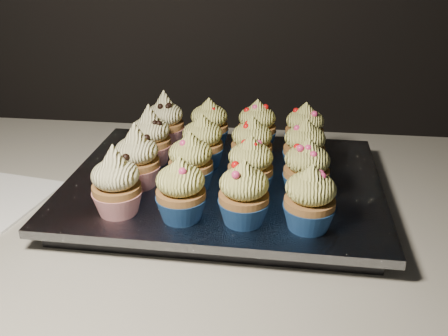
# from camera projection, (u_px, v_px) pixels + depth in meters

# --- Properties ---
(worktop) EXTENTS (2.44, 0.64, 0.04)m
(worktop) POSITION_uv_depth(u_px,v_px,m) (344.00, 218.00, 0.73)
(worktop) COLOR beige
(worktop) RESTS_ON cabinet
(baking_tray) EXTENTS (0.42, 0.32, 0.02)m
(baking_tray) POSITION_uv_depth(u_px,v_px,m) (224.00, 192.00, 0.74)
(baking_tray) COLOR black
(baking_tray) RESTS_ON worktop
(foil_lining) EXTENTS (0.46, 0.36, 0.01)m
(foil_lining) POSITION_uv_depth(u_px,v_px,m) (224.00, 182.00, 0.73)
(foil_lining) COLOR silver
(foil_lining) RESTS_ON baking_tray
(cupcake_0) EXTENTS (0.06, 0.06, 0.10)m
(cupcake_0) POSITION_uv_depth(u_px,v_px,m) (116.00, 184.00, 0.62)
(cupcake_0) COLOR #AF1824
(cupcake_0) RESTS_ON foil_lining
(cupcake_1) EXTENTS (0.06, 0.06, 0.08)m
(cupcake_1) POSITION_uv_depth(u_px,v_px,m) (181.00, 191.00, 0.61)
(cupcake_1) COLOR navy
(cupcake_1) RESTS_ON foil_lining
(cupcake_2) EXTENTS (0.06, 0.06, 0.08)m
(cupcake_2) POSITION_uv_depth(u_px,v_px,m) (244.00, 195.00, 0.60)
(cupcake_2) COLOR navy
(cupcake_2) RESTS_ON foil_lining
(cupcake_3) EXTENTS (0.06, 0.06, 0.08)m
(cupcake_3) POSITION_uv_depth(u_px,v_px,m) (310.00, 200.00, 0.59)
(cupcake_3) COLOR navy
(cupcake_3) RESTS_ON foil_lining
(cupcake_4) EXTENTS (0.06, 0.06, 0.10)m
(cupcake_4) POSITION_uv_depth(u_px,v_px,m) (137.00, 159.00, 0.69)
(cupcake_4) COLOR #AF1824
(cupcake_4) RESTS_ON foil_lining
(cupcake_5) EXTENTS (0.06, 0.06, 0.08)m
(cupcake_5) POSITION_uv_depth(u_px,v_px,m) (191.00, 163.00, 0.69)
(cupcake_5) COLOR navy
(cupcake_5) RESTS_ON foil_lining
(cupcake_6) EXTENTS (0.06, 0.06, 0.08)m
(cupcake_6) POSITION_uv_depth(u_px,v_px,m) (250.00, 167.00, 0.67)
(cupcake_6) COLOR navy
(cupcake_6) RESTS_ON foil_lining
(cupcake_7) EXTENTS (0.06, 0.06, 0.08)m
(cupcake_7) POSITION_uv_depth(u_px,v_px,m) (307.00, 170.00, 0.67)
(cupcake_7) COLOR navy
(cupcake_7) RESTS_ON foil_lining
(cupcake_8) EXTENTS (0.06, 0.06, 0.10)m
(cupcake_8) POSITION_uv_depth(u_px,v_px,m) (150.00, 138.00, 0.76)
(cupcake_8) COLOR #AF1824
(cupcake_8) RESTS_ON foil_lining
(cupcake_9) EXTENTS (0.06, 0.06, 0.08)m
(cupcake_9) POSITION_uv_depth(u_px,v_px,m) (203.00, 143.00, 0.75)
(cupcake_9) COLOR navy
(cupcake_9) RESTS_ON foil_lining
(cupcake_10) EXTENTS (0.06, 0.06, 0.08)m
(cupcake_10) POSITION_uv_depth(u_px,v_px,m) (252.00, 145.00, 0.74)
(cupcake_10) COLOR navy
(cupcake_10) RESTS_ON foil_lining
(cupcake_11) EXTENTS (0.06, 0.06, 0.08)m
(cupcake_11) POSITION_uv_depth(u_px,v_px,m) (304.00, 148.00, 0.73)
(cupcake_11) COLOR navy
(cupcake_11) RESTS_ON foil_lining
(cupcake_12) EXTENTS (0.06, 0.06, 0.10)m
(cupcake_12) POSITION_uv_depth(u_px,v_px,m) (165.00, 122.00, 0.83)
(cupcake_12) COLOR #AF1824
(cupcake_12) RESTS_ON foil_lining
(cupcake_13) EXTENTS (0.06, 0.06, 0.08)m
(cupcake_13) POSITION_uv_depth(u_px,v_px,m) (209.00, 125.00, 0.82)
(cupcake_13) COLOR navy
(cupcake_13) RESTS_ON foil_lining
(cupcake_14) EXTENTS (0.06, 0.06, 0.08)m
(cupcake_14) POSITION_uv_depth(u_px,v_px,m) (257.00, 127.00, 0.82)
(cupcake_14) COLOR navy
(cupcake_14) RESTS_ON foil_lining
(cupcake_15) EXTENTS (0.06, 0.06, 0.08)m
(cupcake_15) POSITION_uv_depth(u_px,v_px,m) (304.00, 130.00, 0.80)
(cupcake_15) COLOR navy
(cupcake_15) RESTS_ON foil_lining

